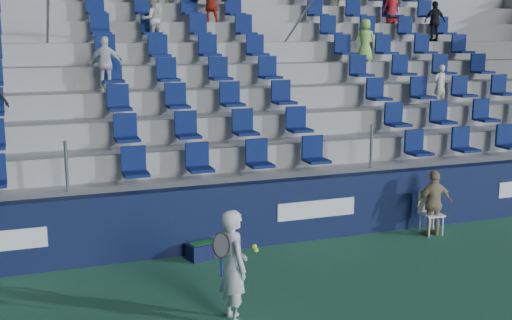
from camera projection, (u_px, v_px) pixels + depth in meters
The scene contains 7 objects.
ground at pixel (310, 314), 9.09m from camera, with size 70.00×70.00×0.00m, color #2C6845.
sponsor_wall at pixel (240, 215), 11.87m from camera, with size 24.00×0.32×1.20m.
grandstand at pixel (175, 105), 16.27m from camera, with size 24.00×8.17×6.63m.
tennis_player at pixel (234, 266), 8.74m from camera, with size 0.69×0.63×1.59m.
line_judge_chair at pixel (429, 208), 12.70m from camera, with size 0.40×0.41×0.89m.
line_judge at pixel (434, 203), 12.55m from camera, with size 0.77×0.32×1.31m, color tan.
ball_bin at pixel (202, 250), 11.31m from camera, with size 0.58×0.45×0.29m.
Camera 1 is at (-3.64, -7.71, 3.90)m, focal length 45.00 mm.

